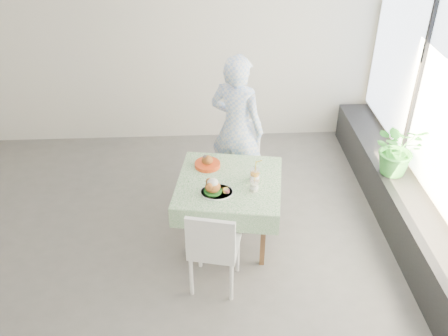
{
  "coord_description": "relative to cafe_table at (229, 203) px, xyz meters",
  "views": [
    {
      "loc": [
        0.62,
        -3.94,
        3.64
      ],
      "look_at": [
        0.84,
        0.27,
        0.87
      ],
      "focal_mm": 40.0,
      "sensor_mm": 36.0,
      "label": 1
    }
  ],
  "objects": [
    {
      "name": "floor",
      "position": [
        -0.89,
        -0.22,
        -0.46
      ],
      "size": [
        6.0,
        6.0,
        0.0
      ],
      "primitive_type": "plane",
      "color": "#595755",
      "rests_on": "ground"
    },
    {
      "name": "wall_back",
      "position": [
        -0.89,
        2.28,
        0.94
      ],
      "size": [
        6.0,
        0.02,
        2.8
      ],
      "primitive_type": "cube",
      "color": "silver",
      "rests_on": "ground"
    },
    {
      "name": "window_ledge",
      "position": [
        1.91,
        -0.22,
        -0.21
      ],
      "size": [
        0.4,
        4.8,
        0.5
      ],
      "primitive_type": "cube",
      "color": "black",
      "rests_on": "ground"
    },
    {
      "name": "cafe_table",
      "position": [
        0.0,
        0.0,
        0.0
      ],
      "size": [
        1.2,
        1.2,
        0.74
      ],
      "color": "brown",
      "rests_on": "ground"
    },
    {
      "name": "chair_far",
      "position": [
        0.14,
        0.83,
        -0.17
      ],
      "size": [
        0.59,
        0.59,
        0.93
      ],
      "color": "white",
      "rests_on": "ground"
    },
    {
      "name": "chair_near",
      "position": [
        -0.18,
        -0.68,
        -0.17
      ],
      "size": [
        0.53,
        0.53,
        0.94
      ],
      "color": "white",
      "rests_on": "ground"
    },
    {
      "name": "diner",
      "position": [
        0.14,
        0.83,
        0.43
      ],
      "size": [
        0.78,
        0.69,
        1.78
      ],
      "primitive_type": "imported",
      "rotation": [
        0.0,
        0.0,
        2.61
      ],
      "color": "#98BBF4",
      "rests_on": "ground"
    },
    {
      "name": "main_dish",
      "position": [
        -0.16,
        -0.2,
        0.34
      ],
      "size": [
        0.33,
        0.33,
        0.17
      ],
      "color": "white",
      "rests_on": "cafe_table"
    },
    {
      "name": "juice_cup_orange",
      "position": [
        0.26,
        -0.02,
        0.35
      ],
      "size": [
        0.1,
        0.1,
        0.29
      ],
      "color": "white",
      "rests_on": "cafe_table"
    },
    {
      "name": "juice_cup_lemonade",
      "position": [
        0.23,
        -0.18,
        0.34
      ],
      "size": [
        0.09,
        0.09,
        0.25
      ],
      "color": "white",
      "rests_on": "cafe_table"
    },
    {
      "name": "second_dish",
      "position": [
        -0.21,
        0.29,
        0.32
      ],
      "size": [
        0.27,
        0.27,
        0.13
      ],
      "color": "red",
      "rests_on": "cafe_table"
    },
    {
      "name": "potted_plant",
      "position": [
        1.89,
        0.43,
        0.35
      ],
      "size": [
        0.59,
        0.52,
        0.63
      ],
      "primitive_type": "imported",
      "rotation": [
        0.0,
        0.0,
        0.06
      ],
      "color": "#2F7928",
      "rests_on": "window_ledge"
    }
  ]
}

